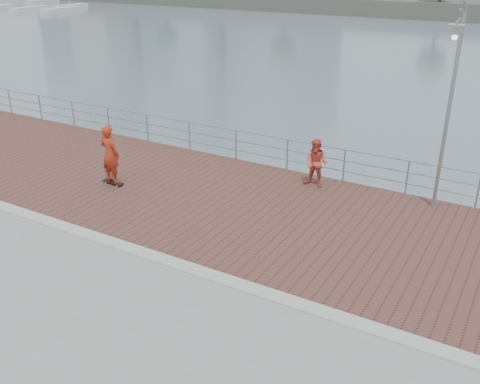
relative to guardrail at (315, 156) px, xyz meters
The scene contains 9 objects.
water 7.50m from the guardrail, 90.00° to the right, with size 400.00×400.00×0.00m, color slate.
brick_lane 3.47m from the guardrail, 90.00° to the right, with size 40.00×6.80×0.02m, color brown.
curb 7.03m from the guardrail, 90.00° to the right, with size 40.00×0.40×0.06m, color #B7B5AD.
guardrail is the anchor object (origin of this frame).
street_lamp 5.28m from the guardrail, 12.69° to the right, with size 0.41×1.19×5.59m.
skateboard 6.73m from the guardrail, 142.75° to the right, with size 0.79×0.23×0.09m.
skateboarder 6.71m from the guardrail, 142.75° to the right, with size 0.69×0.45×1.90m, color #AD2F17.
bystander 0.96m from the guardrail, 65.53° to the right, with size 0.76×0.59×1.57m, color #DE5041.
marina 95.94m from the guardrail, 146.42° to the left, with size 28.07×20.09×10.58m.
Camera 1 is at (6.29, -8.79, 6.87)m, focal length 40.00 mm.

